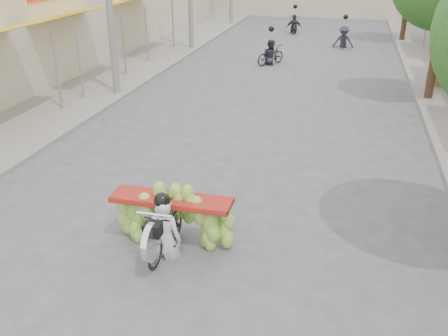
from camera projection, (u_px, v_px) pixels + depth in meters
sidewalk_left at (113, 73)px, 21.00m from camera, size 4.00×60.00×0.12m
produce_crate_far at (446, 69)px, 18.72m from camera, size 1.20×0.88×1.16m
banana_motorbike at (168, 215)px, 8.66m from camera, size 2.20×1.79×2.04m
pedestrian at (447, 63)px, 18.63m from camera, size 0.88×0.62×1.64m
bg_motorbike_a at (271, 48)px, 22.40m from camera, size 1.33×1.61×1.95m
bg_motorbike_b at (344, 31)px, 26.05m from camera, size 1.07×1.63×1.95m
bg_motorbike_c at (294, 20)px, 30.41m from camera, size 1.02×1.79×1.95m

